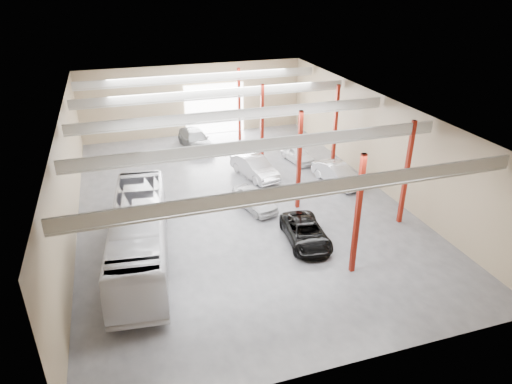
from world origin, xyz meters
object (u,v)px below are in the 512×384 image
black_sedan (306,232)px  car_right_near (337,174)px  car_right_far (297,154)px  car_row_c (196,139)px  coach_bus (140,235)px  car_row_a (255,199)px  car_row_b (255,167)px

black_sedan → car_right_near: bearing=57.3°
car_right_far → black_sedan: bearing=-120.7°
black_sedan → car_row_c: bearing=106.0°
black_sedan → car_row_c: 18.77m
coach_bus → car_right_near: (15.54, 6.19, -0.93)m
black_sedan → car_right_far: size_ratio=1.26×
black_sedan → car_right_near: size_ratio=1.03×
car_row_a → car_row_b: bearing=57.9°
black_sedan → car_row_b: 10.40m
coach_bus → car_row_c: size_ratio=2.18×
car_row_a → car_row_c: 13.38m
coach_bus → black_sedan: bearing=0.3°
car_row_c → car_right_near: bearing=-57.8°
car_row_a → car_row_b: car_row_b is taller
car_row_b → car_right_far: car_row_b is taller
black_sedan → car_row_c: car_row_c is taller
black_sedan → car_row_a: car_row_a is taller
coach_bus → car_row_c: 18.60m
car_row_a → car_right_near: (7.45, 2.06, 0.07)m
coach_bus → car_right_near: size_ratio=2.57×
coach_bus → car_row_b: 13.52m
black_sedan → car_right_near: car_right_near is taller
car_row_a → car_row_c: size_ratio=0.75×
car_right_far → car_row_c: bearing=131.8°
car_row_b → car_right_near: bearing=-43.0°
car_right_near → car_row_b: bearing=140.5°
car_right_far → coach_bus: bearing=-152.1°
car_row_b → car_row_c: size_ratio=0.90×
coach_bus → car_row_b: size_ratio=2.42×
black_sedan → car_right_far: bearing=75.9°
car_row_a → car_right_far: size_ratio=1.08×
car_row_a → car_row_c: bearing=82.4°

